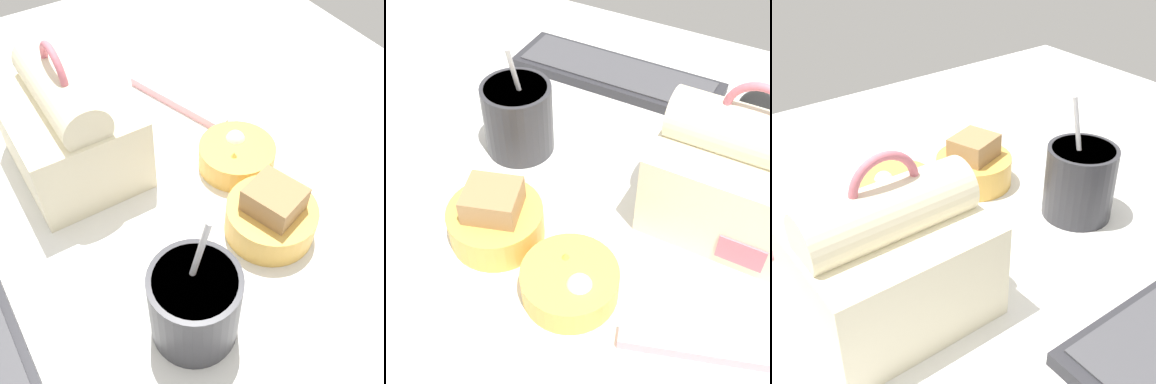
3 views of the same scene
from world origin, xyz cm
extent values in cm
cube|color=white|center=(0.00, 0.00, 1.00)|extent=(140.00, 110.00, 2.00)
cube|color=#EFE5C1|center=(19.41, 10.24, 8.20)|extent=(20.82, 16.79, 12.40)
cylinder|color=#EFE5C1|center=(19.41, 10.24, 16.28)|extent=(19.78, 6.82, 6.82)
cube|color=#DB707F|center=(23.05, 1.75, 5.41)|extent=(5.83, 0.30, 3.72)
torus|color=#DB707F|center=(19.41, 10.24, 19.35)|extent=(8.29, 1.00, 8.29)
cylinder|color=#333338|center=(-13.20, 9.04, 7.54)|extent=(10.35, 10.35, 11.07)
cylinder|color=#C6892D|center=(-13.20, 9.04, 12.77)|extent=(9.10, 9.10, 0.60)
cylinder|color=silver|center=(-12.43, 8.52, 14.27)|extent=(0.70, 3.76, 12.52)
cylinder|color=#EAB24C|center=(-6.31, -7.43, 4.42)|extent=(12.40, 12.40, 4.84)
cube|color=#A87F51|center=(-6.31, -7.43, 7.09)|extent=(8.40, 8.00, 6.78)
cylinder|color=#EAB24C|center=(6.40, -10.76, 4.02)|extent=(11.73, 11.73, 4.03)
ellipsoid|color=white|center=(8.16, -11.64, 5.29)|extent=(3.19, 3.19, 3.75)
cone|color=#EFBC47|center=(4.93, -9.12, 5.12)|extent=(5.30, 5.30, 3.43)
sphere|color=black|center=(6.78, -14.32, 4.11)|extent=(1.41, 1.41, 1.41)
sphere|color=black|center=(7.27, -13.64, 4.11)|extent=(1.41, 1.41, 1.41)
cube|color=pink|center=(23.97, -10.50, 2.80)|extent=(20.36, 8.71, 1.60)
camera|label=1|loc=(-34.74, 22.66, 56.51)|focal=45.00mm
camera|label=2|loc=(24.39, -42.25, 56.89)|focal=50.00mm
camera|label=3|loc=(41.19, 52.44, 48.46)|focal=50.00mm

